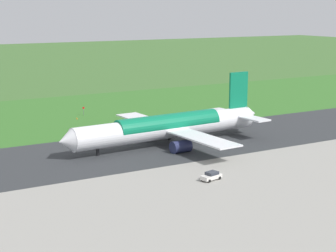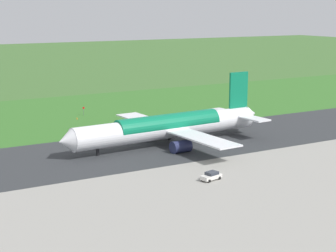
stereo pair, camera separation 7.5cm
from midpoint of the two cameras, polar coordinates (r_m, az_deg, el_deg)
ground_plane at (r=138.35m, az=4.98°, el=-1.23°), size 800.00×800.00×0.00m
runway_asphalt at (r=138.35m, az=4.98°, el=-1.22°), size 600.00×31.61×0.06m
grass_verge_foreground at (r=174.41m, az=-3.08°, el=1.54°), size 600.00×80.00×0.04m
airliner_main at (r=130.32m, az=0.12°, el=-0.04°), size 54.13×44.27×15.88m
service_car_followme at (r=104.55m, az=4.42°, el=-5.08°), size 4.49×2.67×1.62m
no_stopping_sign at (r=168.78m, az=-8.62°, el=1.59°), size 0.60×0.10×2.56m
traffic_cone_orange at (r=163.17m, az=-9.28°, el=0.77°), size 0.40×0.40×0.55m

